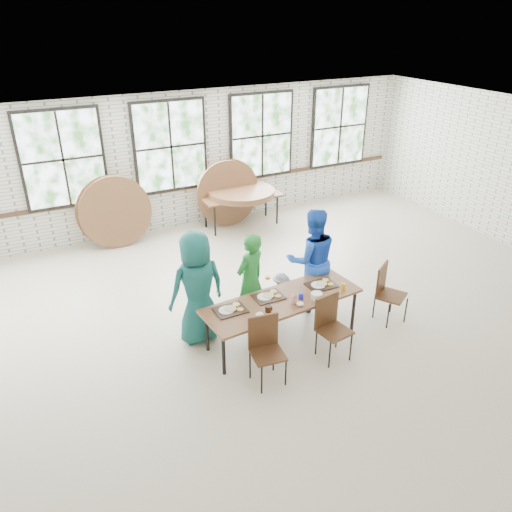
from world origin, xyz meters
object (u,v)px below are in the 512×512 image
Objects in this scene: dining_table at (282,302)px; chair_near_right at (330,322)px; chair_near_left at (265,344)px; storage_table at (241,197)px.

chair_near_right reaches higher than dining_table.
chair_near_left is 1.00× the size of chair_near_right.
dining_table is at bearing -105.83° from storage_table.
chair_near_right is (1.06, 0.03, 0.00)m from chair_near_left.
dining_table is 0.87m from chair_near_left.
dining_table is 4.55m from storage_table.
chair_near_left is at bearing -110.00° from storage_table.
chair_near_left is 1.06m from chair_near_right.
storage_table is (1.40, 4.33, -0.00)m from dining_table.
dining_table is at bearing 119.46° from chair_near_right.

